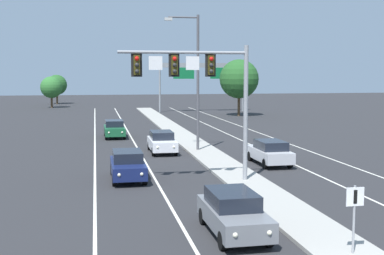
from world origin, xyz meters
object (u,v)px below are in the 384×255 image
overhead_signal_mast (202,81)px  tree_far_right_a (239,79)px  car_oncoming_navy (128,165)px  tree_far_left_a (57,85)px  car_receding_silver (270,152)px  highway_sign_gantry (202,71)px  car_oncoming_white (162,142)px  street_lamp_median (195,74)px  median_sign_post (354,209)px  car_oncoming_green (114,129)px  tree_far_left_b (51,87)px  car_oncoming_grey (233,212)px

overhead_signal_mast → tree_far_right_a: bearing=71.4°
car_oncoming_navy → tree_far_left_a: tree_far_left_a is taller
car_receding_silver → highway_sign_gantry: highway_sign_gantry is taller
overhead_signal_mast → car_oncoming_navy: size_ratio=1.61×
car_oncoming_white → car_receding_silver: same height
overhead_signal_mast → car_oncoming_navy: (-3.80, 1.91, -4.66)m
car_receding_silver → overhead_signal_mast: bearing=-138.5°
car_receding_silver → tree_far_left_a: tree_far_left_a is taller
street_lamp_median → car_oncoming_white: 5.57m
median_sign_post → car_oncoming_navy: (-6.31, 13.47, -0.77)m
median_sign_post → highway_sign_gantry: highway_sign_gantry is taller
car_oncoming_navy → highway_sign_gantry: size_ratio=0.34×
car_receding_silver → tree_far_right_a: size_ratio=0.57×
tree_far_left_a → median_sign_post: bearing=-80.0°
car_oncoming_green → tree_far_left_b: tree_far_left_b is taller
car_receding_silver → tree_far_right_a: (8.53, 36.81, 4.28)m
highway_sign_gantry → car_oncoming_navy: bearing=-106.6°
car_oncoming_white → tree_far_left_a: bearing=100.7°
median_sign_post → tree_far_left_b: size_ratio=0.41×
median_sign_post → street_lamp_median: size_ratio=0.22×
car_oncoming_green → tree_far_left_a: tree_far_left_a is taller
car_oncoming_navy → car_oncoming_grey: bearing=-73.1°
street_lamp_median → car_oncoming_grey: street_lamp_median is taller
car_oncoming_green → car_oncoming_grey: bearing=-83.8°
tree_far_right_a → street_lamp_median: bearing=-111.8°
tree_far_left_b → tree_far_left_a: tree_far_left_a is taller
median_sign_post → car_oncoming_grey: bearing=135.9°
median_sign_post → highway_sign_gantry: 62.36m
street_lamp_median → car_oncoming_white: (-2.50, 0.03, -4.97)m
car_oncoming_grey → highway_sign_gantry: highway_sign_gantry is taller
highway_sign_gantry → tree_far_left_a: size_ratio=2.37×
street_lamp_median → tree_far_right_a: bearing=68.2°
car_oncoming_navy → tree_far_right_a: (17.84, 39.77, 4.28)m
street_lamp_median → car_oncoming_navy: street_lamp_median is taller
median_sign_post → highway_sign_gantry: (8.09, 61.67, 4.58)m
overhead_signal_mast → car_receding_silver: (5.51, 4.87, -4.66)m
car_oncoming_grey → tree_far_left_a: 84.39m
overhead_signal_mast → car_oncoming_white: bearing=93.5°
car_oncoming_grey → tree_far_right_a: size_ratio=0.57×
car_oncoming_navy → tree_far_left_b: bearing=98.3°
car_oncoming_grey → car_receding_silver: bearing=65.4°
car_oncoming_grey → overhead_signal_mast: bearing=85.8°
car_oncoming_green → tree_far_right_a: (17.86, 20.89, 4.28)m
car_oncoming_white → tree_far_left_b: (-12.15, 52.62, 2.68)m
street_lamp_median → car_receding_silver: bearing=-59.3°
overhead_signal_mast → tree_far_left_a: bearing=99.6°
tree_far_right_a → highway_sign_gantry: bearing=112.2°
car_oncoming_green → car_oncoming_white: bearing=-72.0°
car_oncoming_grey → car_oncoming_green: bearing=96.2°
car_oncoming_white → car_oncoming_green: 10.16m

